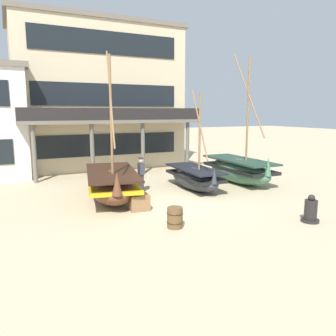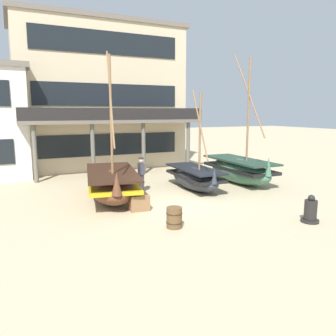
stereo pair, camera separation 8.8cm
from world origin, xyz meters
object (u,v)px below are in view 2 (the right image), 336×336
Objects in this scene: fisherman_by_hull at (141,175)px; harbor_building_main at (99,97)px; fishing_boat_near_left at (239,170)px; cargo_crate at (139,202)px; fishing_boat_far_right at (195,177)px; wooden_barrel at (174,218)px; fishing_boat_centre_large at (112,184)px; capstan_winch at (310,211)px.

harbor_building_main is at bearing 87.99° from fisherman_by_hull.
harbor_building_main is at bearing 119.71° from fishing_boat_near_left.
fishing_boat_far_right is at bearing 29.53° from cargo_crate.
wooden_barrel is at bearing -126.46° from fishing_boat_far_right.
cargo_crate is (0.51, -1.99, -0.40)m from fishing_boat_centre_large.
fisherman_by_hull reaches higher than wooden_barrel.
fishing_boat_near_left is 6.66m from capstan_winch.
fishing_boat_far_right is 6.20m from capstan_winch.
capstan_winch is (-1.80, -6.41, -0.33)m from fishing_boat_near_left.
fishing_boat_far_right is 0.43× the size of harbor_building_main.
fishing_boat_centre_large reaches higher than fishing_boat_far_right.
fishing_boat_far_right is (4.24, 0.12, -0.10)m from fishing_boat_centre_large.
fisherman_by_hull is 1.72× the size of capstan_winch.
cargo_crate is at bearing -150.47° from fishing_boat_far_right.
fishing_boat_centre_large is 1.73m from fisherman_by_hull.
fisherman_by_hull is (1.61, 0.62, 0.13)m from fishing_boat_centre_large.
capstan_winch is (3.79, -6.58, -0.44)m from fisherman_by_hull.
fishing_boat_near_left is 8.02m from wooden_barrel.
capstan_winch is 0.09× the size of harbor_building_main.
fishing_boat_near_left reaches higher than wooden_barrel.
fishing_boat_far_right reaches higher than capstan_winch.
cargo_crate is 12.61m from harbor_building_main.
fisherman_by_hull is at bearing 81.55° from wooden_barrel.
fishing_boat_near_left is 5.60m from fisherman_by_hull.
wooden_barrel is (-6.35, -4.90, -0.37)m from fishing_boat_near_left.
fisherman_by_hull is (-5.59, 0.17, 0.11)m from fishing_boat_near_left.
harbor_building_main reaches higher than cargo_crate.
wooden_barrel is at bearing -94.33° from harbor_building_main.
fishing_boat_centre_large is 9.13× the size of wooden_barrel.
fisherman_by_hull is 0.15× the size of harbor_building_main.
capstan_winch is 1.32× the size of cargo_crate.
cargo_crate is (-6.70, -2.43, -0.41)m from fishing_boat_near_left.
fishing_boat_far_right is at bearing -10.58° from fisherman_by_hull.
fishing_boat_far_right is at bearing -173.86° from fishing_boat_near_left.
fishing_boat_far_right is at bearing -76.41° from harbor_building_main.
fishing_boat_far_right is 10.71m from harbor_building_main.
fishing_boat_near_left reaches higher than cargo_crate.
fishing_boat_near_left is at bearing 6.14° from fishing_boat_far_right.
fishing_boat_far_right is (-2.96, -0.32, -0.12)m from fishing_boat_near_left.
capstan_winch is (5.40, -5.96, -0.31)m from fishing_boat_centre_large.
cargo_crate is at bearing -112.99° from fisherman_by_hull.
fishing_boat_far_right reaches higher than wooden_barrel.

